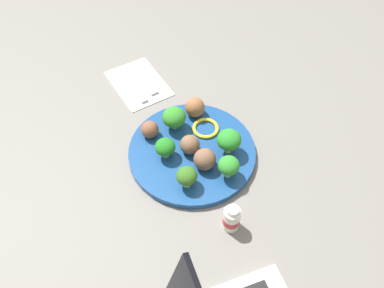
{
  "coord_description": "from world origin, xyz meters",
  "views": [
    {
      "loc": [
        0.45,
        -0.27,
        0.69
      ],
      "look_at": [
        0.0,
        0.0,
        0.04
      ],
      "focal_mm": 36.46,
      "sensor_mm": 36.0,
      "label": 1
    }
  ],
  "objects_px": {
    "napkin": "(138,83)",
    "yogurt_bottle": "(231,218)",
    "meatball_far_rim": "(150,130)",
    "pepper_ring_center": "(206,128)",
    "broccoli_floret_center": "(165,147)",
    "meatball_near_rim": "(195,107)",
    "broccoli_floret_far_rim": "(187,176)",
    "broccoli_floret_mid_left": "(229,166)",
    "fork": "(146,81)",
    "broccoli_floret_front_left": "(229,140)",
    "broccoli_floret_front_right": "(174,117)",
    "knife": "(133,86)",
    "meatball_mid_left": "(191,146)",
    "meatball_center": "(203,160)",
    "plate": "(192,152)"
  },
  "relations": [
    {
      "from": "plate",
      "to": "meatball_center",
      "type": "xyz_separation_m",
      "value": [
        0.05,
        -0.0,
        0.03
      ]
    },
    {
      "from": "broccoli_floret_center",
      "to": "broccoli_floret_mid_left",
      "type": "distance_m",
      "value": 0.14
    },
    {
      "from": "meatball_near_rim",
      "to": "napkin",
      "type": "distance_m",
      "value": 0.19
    },
    {
      "from": "meatball_near_rim",
      "to": "pepper_ring_center",
      "type": "relative_size",
      "value": 0.77
    },
    {
      "from": "broccoli_floret_mid_left",
      "to": "pepper_ring_center",
      "type": "distance_m",
      "value": 0.14
    },
    {
      "from": "pepper_ring_center",
      "to": "plate",
      "type": "bearing_deg",
      "value": -59.06
    },
    {
      "from": "pepper_ring_center",
      "to": "fork",
      "type": "relative_size",
      "value": 0.51
    },
    {
      "from": "napkin",
      "to": "knife",
      "type": "distance_m",
      "value": 0.02
    },
    {
      "from": "fork",
      "to": "knife",
      "type": "xyz_separation_m",
      "value": [
        -0.0,
        -0.04,
        -0.0
      ]
    },
    {
      "from": "broccoli_floret_center",
      "to": "broccoli_floret_front_right",
      "type": "distance_m",
      "value": 0.08
    },
    {
      "from": "meatball_far_rim",
      "to": "broccoli_floret_front_right",
      "type": "bearing_deg",
      "value": 83.1
    },
    {
      "from": "napkin",
      "to": "fork",
      "type": "relative_size",
      "value": 1.41
    },
    {
      "from": "broccoli_floret_mid_left",
      "to": "yogurt_bottle",
      "type": "relative_size",
      "value": 0.79
    },
    {
      "from": "napkin",
      "to": "knife",
      "type": "bearing_deg",
      "value": -68.23
    },
    {
      "from": "broccoli_floret_mid_left",
      "to": "meatball_mid_left",
      "type": "height_order",
      "value": "broccoli_floret_mid_left"
    },
    {
      "from": "meatball_center",
      "to": "broccoli_floret_front_right",
      "type": "bearing_deg",
      "value": 178.37
    },
    {
      "from": "meatball_near_rim",
      "to": "fork",
      "type": "height_order",
      "value": "meatball_near_rim"
    },
    {
      "from": "broccoli_floret_mid_left",
      "to": "yogurt_bottle",
      "type": "bearing_deg",
      "value": -31.13
    },
    {
      "from": "meatball_center",
      "to": "yogurt_bottle",
      "type": "relative_size",
      "value": 0.72
    },
    {
      "from": "plate",
      "to": "broccoli_floret_far_rim",
      "type": "xyz_separation_m",
      "value": [
        0.07,
        -0.06,
        0.04
      ]
    },
    {
      "from": "meatball_mid_left",
      "to": "pepper_ring_center",
      "type": "bearing_deg",
      "value": 121.02
    },
    {
      "from": "broccoli_floret_front_left",
      "to": "broccoli_floret_mid_left",
      "type": "bearing_deg",
      "value": -34.94
    },
    {
      "from": "broccoli_floret_front_right",
      "to": "yogurt_bottle",
      "type": "bearing_deg",
      "value": -5.72
    },
    {
      "from": "broccoli_floret_front_left",
      "to": "broccoli_floret_front_right",
      "type": "distance_m",
      "value": 0.14
    },
    {
      "from": "napkin",
      "to": "fork",
      "type": "bearing_deg",
      "value": 66.52
    },
    {
      "from": "napkin",
      "to": "yogurt_bottle",
      "type": "distance_m",
      "value": 0.46
    },
    {
      "from": "pepper_ring_center",
      "to": "yogurt_bottle",
      "type": "xyz_separation_m",
      "value": [
        0.22,
        -0.08,
        0.01
      ]
    },
    {
      "from": "meatball_mid_left",
      "to": "yogurt_bottle",
      "type": "relative_size",
      "value": 0.66
    },
    {
      "from": "broccoli_floret_center",
      "to": "meatball_near_rim",
      "type": "relative_size",
      "value": 1.01
    },
    {
      "from": "broccoli_floret_far_rim",
      "to": "meatball_mid_left",
      "type": "relative_size",
      "value": 1.11
    },
    {
      "from": "broccoli_floret_front_left",
      "to": "meatball_mid_left",
      "type": "height_order",
      "value": "broccoli_floret_front_left"
    },
    {
      "from": "broccoli_floret_mid_left",
      "to": "meatball_far_rim",
      "type": "relative_size",
      "value": 1.3
    },
    {
      "from": "pepper_ring_center",
      "to": "yogurt_bottle",
      "type": "height_order",
      "value": "yogurt_bottle"
    },
    {
      "from": "broccoli_floret_far_rim",
      "to": "meatball_near_rim",
      "type": "height_order",
      "value": "broccoli_floret_far_rim"
    },
    {
      "from": "broccoli_floret_far_rim",
      "to": "yogurt_bottle",
      "type": "relative_size",
      "value": 0.73
    },
    {
      "from": "meatball_near_rim",
      "to": "meatball_far_rim",
      "type": "distance_m",
      "value": 0.12
    },
    {
      "from": "yogurt_bottle",
      "to": "meatball_near_rim",
      "type": "bearing_deg",
      "value": 162.3
    },
    {
      "from": "broccoli_floret_far_rim",
      "to": "pepper_ring_center",
      "type": "xyz_separation_m",
      "value": [
        -0.11,
        0.11,
        -0.03
      ]
    },
    {
      "from": "broccoli_floret_far_rim",
      "to": "yogurt_bottle",
      "type": "bearing_deg",
      "value": 13.73
    },
    {
      "from": "broccoli_floret_center",
      "to": "meatball_center",
      "type": "distance_m",
      "value": 0.09
    },
    {
      "from": "plate",
      "to": "meatball_near_rim",
      "type": "xyz_separation_m",
      "value": [
        -0.09,
        0.06,
        0.03
      ]
    },
    {
      "from": "meatball_far_rim",
      "to": "pepper_ring_center",
      "type": "relative_size",
      "value": 0.65
    },
    {
      "from": "meatball_mid_left",
      "to": "napkin",
      "type": "distance_m",
      "value": 0.27
    },
    {
      "from": "plate",
      "to": "knife",
      "type": "height_order",
      "value": "plate"
    },
    {
      "from": "meatball_far_rim",
      "to": "pepper_ring_center",
      "type": "xyz_separation_m",
      "value": [
        0.05,
        0.12,
        -0.02
      ]
    },
    {
      "from": "broccoli_floret_center",
      "to": "broccoli_floret_mid_left",
      "type": "bearing_deg",
      "value": 37.52
    },
    {
      "from": "broccoli_floret_mid_left",
      "to": "napkin",
      "type": "xyz_separation_m",
      "value": [
        -0.36,
        -0.03,
        -0.05
      ]
    },
    {
      "from": "meatball_far_rim",
      "to": "yogurt_bottle",
      "type": "distance_m",
      "value": 0.27
    },
    {
      "from": "broccoli_floret_front_right",
      "to": "knife",
      "type": "distance_m",
      "value": 0.19
    },
    {
      "from": "meatball_far_rim",
      "to": "yogurt_bottle",
      "type": "relative_size",
      "value": 0.61
    }
  ]
}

